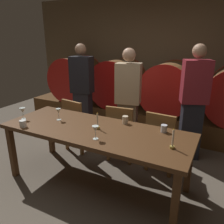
% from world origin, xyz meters
% --- Properties ---
extents(ground_plane, '(7.54, 7.54, 0.00)m').
position_xyz_m(ground_plane, '(0.00, 0.00, 0.00)').
color(ground_plane, brown).
extents(back_wall, '(5.80, 0.24, 2.62)m').
position_xyz_m(back_wall, '(0.00, 2.67, 1.31)').
color(back_wall, brown).
rests_on(back_wall, ground).
extents(barrel_shelf, '(5.22, 0.90, 0.41)m').
position_xyz_m(barrel_shelf, '(0.00, 2.12, 0.21)').
color(barrel_shelf, brown).
rests_on(barrel_shelf, ground).
extents(wine_barrel_far_left, '(0.97, 0.89, 0.97)m').
position_xyz_m(wine_barrel_far_left, '(-1.64, 2.12, 0.89)').
color(wine_barrel_far_left, '#513319').
rests_on(wine_barrel_far_left, barrel_shelf).
extents(wine_barrel_center_left, '(0.97, 0.89, 0.97)m').
position_xyz_m(wine_barrel_center_left, '(-0.57, 2.12, 0.89)').
color(wine_barrel_center_left, brown).
rests_on(wine_barrel_center_left, barrel_shelf).
extents(wine_barrel_center_right, '(0.97, 0.89, 0.97)m').
position_xyz_m(wine_barrel_center_right, '(0.51, 2.12, 0.89)').
color(wine_barrel_center_right, brown).
rests_on(wine_barrel_center_right, barrel_shelf).
extents(dining_table, '(2.32, 0.87, 0.77)m').
position_xyz_m(dining_table, '(0.14, 0.03, 0.69)').
color(dining_table, '#4C2D16').
rests_on(dining_table, ground).
extents(chair_left, '(0.45, 0.45, 0.88)m').
position_xyz_m(chair_left, '(-0.60, 0.67, 0.49)').
color(chair_left, brown).
rests_on(chair_left, ground).
extents(chair_center, '(0.44, 0.44, 0.88)m').
position_xyz_m(chair_center, '(0.17, 0.72, 0.49)').
color(chair_center, brown).
rests_on(chair_center, ground).
extents(chair_right, '(0.43, 0.43, 0.88)m').
position_xyz_m(chair_right, '(0.79, 0.71, 0.49)').
color(chair_right, brown).
rests_on(chair_right, ground).
extents(guest_left, '(0.41, 0.30, 1.71)m').
position_xyz_m(guest_left, '(-0.84, 1.19, 0.87)').
color(guest_left, black).
rests_on(guest_left, ground).
extents(guest_center, '(0.42, 0.32, 1.67)m').
position_xyz_m(guest_center, '(0.13, 1.04, 0.85)').
color(guest_center, brown).
rests_on(guest_center, ground).
extents(guest_right, '(0.44, 0.36, 1.74)m').
position_xyz_m(guest_right, '(1.07, 1.27, 0.89)').
color(guest_right, black).
rests_on(guest_right, ground).
extents(candle_left, '(0.05, 0.05, 0.22)m').
position_xyz_m(candle_left, '(0.16, 0.05, 0.83)').
color(candle_left, olive).
rests_on(candle_left, dining_table).
extents(candle_right, '(0.05, 0.05, 0.22)m').
position_xyz_m(candle_right, '(1.08, -0.03, 0.83)').
color(candle_right, olive).
rests_on(candle_right, dining_table).
extents(wine_glass_left, '(0.08, 0.08, 0.16)m').
position_xyz_m(wine_glass_left, '(-0.90, -0.12, 0.88)').
color(wine_glass_left, silver).
rests_on(wine_glass_left, dining_table).
extents(wine_glass_center, '(0.06, 0.06, 0.16)m').
position_xyz_m(wine_glass_center, '(-0.45, 0.07, 0.89)').
color(wine_glass_center, silver).
rests_on(wine_glass_center, dining_table).
extents(wine_glass_right, '(0.07, 0.07, 0.15)m').
position_xyz_m(wine_glass_right, '(0.29, -0.20, 0.88)').
color(wine_glass_right, silver).
rests_on(wine_glass_right, dining_table).
extents(cup_left, '(0.08, 0.08, 0.09)m').
position_xyz_m(cup_left, '(-0.69, -0.32, 0.81)').
color(cup_left, white).
rests_on(cup_left, dining_table).
extents(cup_center, '(0.07, 0.07, 0.10)m').
position_xyz_m(cup_center, '(0.39, 0.37, 0.82)').
color(cup_center, beige).
rests_on(cup_center, dining_table).
extents(cup_right, '(0.07, 0.07, 0.09)m').
position_xyz_m(cup_right, '(0.90, 0.32, 0.81)').
color(cup_right, silver).
rests_on(cup_right, dining_table).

